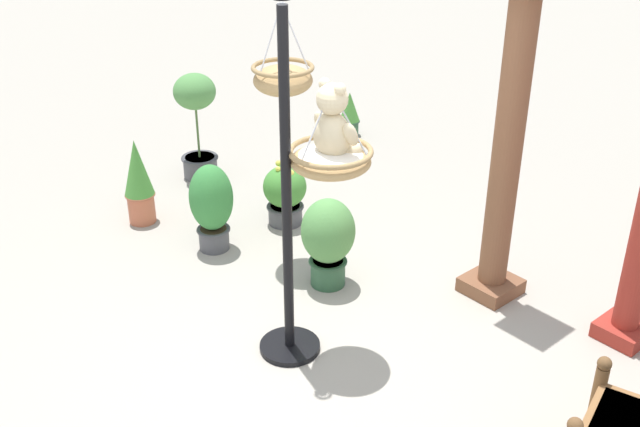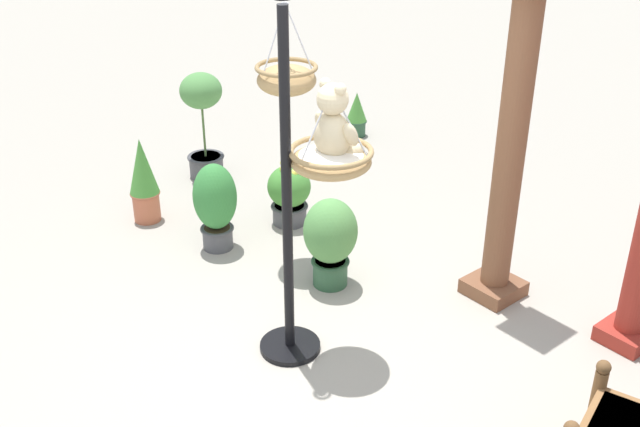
{
  "view_description": "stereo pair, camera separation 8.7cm",
  "coord_description": "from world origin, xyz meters",
  "px_view_note": "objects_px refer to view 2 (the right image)",
  "views": [
    {
      "loc": [
        3.29,
        -2.79,
        3.45
      ],
      "look_at": [
        -0.04,
        0.09,
        1.15
      ],
      "focal_mm": 42.99,
      "sensor_mm": 36.0,
      "label": 1
    },
    {
      "loc": [
        3.34,
        -2.73,
        3.45
      ],
      "look_at": [
        -0.04,
        0.09,
        1.15
      ],
      "focal_mm": 42.99,
      "sensor_mm": 36.0,
      "label": 2
    }
  ],
  "objects_px": {
    "display_pole_central": "(288,254)",
    "greenhouse_pillar_far_back": "(510,153)",
    "potted_plant_tall_leafy": "(330,238)",
    "potted_plant_flowering_red": "(357,114)",
    "potted_plant_conical_shrub": "(203,117)",
    "potted_plant_small_succulent": "(143,179)",
    "hanging_basket_with_teddy": "(331,159)",
    "teddy_bear": "(334,126)",
    "potted_plant_fern_front": "(215,203)",
    "potted_plant_bushy_green": "(289,193)",
    "hanging_basket_left_high": "(287,78)"
  },
  "relations": [
    {
      "from": "hanging_basket_with_teddy",
      "to": "teddy_bear",
      "type": "relative_size",
      "value": 1.09
    },
    {
      "from": "teddy_bear",
      "to": "potted_plant_small_succulent",
      "type": "relative_size",
      "value": 0.63
    },
    {
      "from": "teddy_bear",
      "to": "hanging_basket_left_high",
      "type": "distance_m",
      "value": 1.34
    },
    {
      "from": "hanging_basket_left_high",
      "to": "potted_plant_small_succulent",
      "type": "xyz_separation_m",
      "value": [
        -1.38,
        -0.65,
        -1.18
      ]
    },
    {
      "from": "potted_plant_fern_front",
      "to": "greenhouse_pillar_far_back",
      "type": "bearing_deg",
      "value": 32.27
    },
    {
      "from": "display_pole_central",
      "to": "greenhouse_pillar_far_back",
      "type": "bearing_deg",
      "value": 74.15
    },
    {
      "from": "hanging_basket_with_teddy",
      "to": "potted_plant_conical_shrub",
      "type": "bearing_deg",
      "value": 163.67
    },
    {
      "from": "hanging_basket_with_teddy",
      "to": "potted_plant_conical_shrub",
      "type": "xyz_separation_m",
      "value": [
        -3.1,
        0.91,
        -0.81
      ]
    },
    {
      "from": "display_pole_central",
      "to": "potted_plant_tall_leafy",
      "type": "height_order",
      "value": "display_pole_central"
    },
    {
      "from": "potted_plant_small_succulent",
      "to": "potted_plant_conical_shrub",
      "type": "relative_size",
      "value": 0.73
    },
    {
      "from": "potted_plant_small_succulent",
      "to": "potted_plant_bushy_green",
      "type": "bearing_deg",
      "value": 47.97
    },
    {
      "from": "potted_plant_fern_front",
      "to": "potted_plant_small_succulent",
      "type": "bearing_deg",
      "value": -165.3
    },
    {
      "from": "hanging_basket_left_high",
      "to": "potted_plant_conical_shrub",
      "type": "xyz_separation_m",
      "value": [
        -1.88,
        0.33,
        -0.94
      ]
    },
    {
      "from": "potted_plant_bushy_green",
      "to": "potted_plant_conical_shrub",
      "type": "height_order",
      "value": "potted_plant_conical_shrub"
    },
    {
      "from": "potted_plant_tall_leafy",
      "to": "teddy_bear",
      "type": "bearing_deg",
      "value": -39.43
    },
    {
      "from": "greenhouse_pillar_far_back",
      "to": "teddy_bear",
      "type": "bearing_deg",
      "value": -103.15
    },
    {
      "from": "hanging_basket_left_high",
      "to": "potted_plant_tall_leafy",
      "type": "relative_size",
      "value": 0.94
    },
    {
      "from": "potted_plant_flowering_red",
      "to": "potted_plant_conical_shrub",
      "type": "relative_size",
      "value": 0.48
    },
    {
      "from": "hanging_basket_with_teddy",
      "to": "potted_plant_flowering_red",
      "type": "xyz_separation_m",
      "value": [
        -2.93,
        2.92,
        -1.21
      ]
    },
    {
      "from": "hanging_basket_with_teddy",
      "to": "potted_plant_conical_shrub",
      "type": "distance_m",
      "value": 3.33
    },
    {
      "from": "potted_plant_small_succulent",
      "to": "display_pole_central",
      "type": "bearing_deg",
      "value": -4.12
    },
    {
      "from": "display_pole_central",
      "to": "teddy_bear",
      "type": "height_order",
      "value": "display_pole_central"
    },
    {
      "from": "display_pole_central",
      "to": "potted_plant_bushy_green",
      "type": "xyz_separation_m",
      "value": [
        -1.54,
        1.19,
        -0.49
      ]
    },
    {
      "from": "potted_plant_flowering_red",
      "to": "potted_plant_conical_shrub",
      "type": "height_order",
      "value": "potted_plant_conical_shrub"
    },
    {
      "from": "potted_plant_tall_leafy",
      "to": "hanging_basket_left_high",
      "type": "bearing_deg",
      "value": 175.83
    },
    {
      "from": "hanging_basket_left_high",
      "to": "potted_plant_bushy_green",
      "type": "bearing_deg",
      "value": 142.53
    },
    {
      "from": "display_pole_central",
      "to": "potted_plant_small_succulent",
      "type": "distance_m",
      "value": 2.48
    },
    {
      "from": "potted_plant_fern_front",
      "to": "potted_plant_small_succulent",
      "type": "distance_m",
      "value": 0.9
    },
    {
      "from": "hanging_basket_left_high",
      "to": "potted_plant_fern_front",
      "type": "xyz_separation_m",
      "value": [
        -0.51,
        -0.42,
        -1.17
      ]
    },
    {
      "from": "greenhouse_pillar_far_back",
      "to": "potted_plant_small_succulent",
      "type": "distance_m",
      "value": 3.4
    },
    {
      "from": "hanging_basket_with_teddy",
      "to": "potted_plant_bushy_green",
      "type": "relative_size",
      "value": 0.95
    },
    {
      "from": "potted_plant_tall_leafy",
      "to": "potted_plant_bushy_green",
      "type": "height_order",
      "value": "potted_plant_tall_leafy"
    },
    {
      "from": "hanging_basket_with_teddy",
      "to": "potted_plant_fern_front",
      "type": "height_order",
      "value": "hanging_basket_with_teddy"
    },
    {
      "from": "potted_plant_small_succulent",
      "to": "greenhouse_pillar_far_back",
      "type": "bearing_deg",
      "value": 27.54
    },
    {
      "from": "hanging_basket_left_high",
      "to": "greenhouse_pillar_far_back",
      "type": "height_order",
      "value": "greenhouse_pillar_far_back"
    },
    {
      "from": "potted_plant_fern_front",
      "to": "potted_plant_tall_leafy",
      "type": "relative_size",
      "value": 1.05
    },
    {
      "from": "greenhouse_pillar_far_back",
      "to": "potted_plant_tall_leafy",
      "type": "relative_size",
      "value": 3.34
    },
    {
      "from": "potted_plant_flowering_red",
      "to": "display_pole_central",
      "type": "bearing_deg",
      "value": -48.77
    },
    {
      "from": "greenhouse_pillar_far_back",
      "to": "potted_plant_bushy_green",
      "type": "relative_size",
      "value": 4.28
    },
    {
      "from": "potted_plant_flowering_red",
      "to": "potted_plant_tall_leafy",
      "type": "relative_size",
      "value": 0.7
    },
    {
      "from": "potted_plant_fern_front",
      "to": "potted_plant_bushy_green",
      "type": "relative_size",
      "value": 1.35
    },
    {
      "from": "greenhouse_pillar_far_back",
      "to": "potted_plant_small_succulent",
      "type": "bearing_deg",
      "value": -152.46
    },
    {
      "from": "display_pole_central",
      "to": "potted_plant_flowering_red",
      "type": "relative_size",
      "value": 4.68
    },
    {
      "from": "hanging_basket_with_teddy",
      "to": "potted_plant_flowering_red",
      "type": "bearing_deg",
      "value": 135.09
    },
    {
      "from": "potted_plant_conical_shrub",
      "to": "potted_plant_flowering_red",
      "type": "bearing_deg",
      "value": 85.08
    },
    {
      "from": "potted_plant_flowering_red",
      "to": "potted_plant_bushy_green",
      "type": "bearing_deg",
      "value": -57.92
    },
    {
      "from": "potted_plant_fern_front",
      "to": "potted_plant_conical_shrub",
      "type": "xyz_separation_m",
      "value": [
        -1.37,
        0.75,
        0.23
      ]
    },
    {
      "from": "greenhouse_pillar_far_back",
      "to": "potted_plant_flowering_red",
      "type": "distance_m",
      "value": 3.7
    },
    {
      "from": "teddy_bear",
      "to": "potted_plant_fern_front",
      "type": "distance_m",
      "value": 2.14
    },
    {
      "from": "display_pole_central",
      "to": "greenhouse_pillar_far_back",
      "type": "distance_m",
      "value": 1.83
    }
  ]
}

